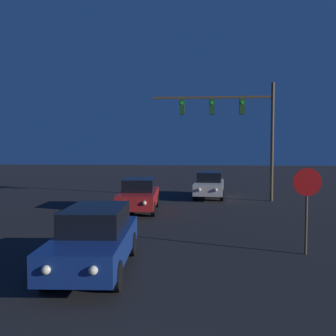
% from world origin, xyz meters
% --- Properties ---
extents(car_near, '(1.85, 4.36, 1.55)m').
position_xyz_m(car_near, '(-1.33, 6.20, 0.80)').
color(car_near, navy).
rests_on(car_near, ground_plane).
extents(car_mid, '(1.85, 4.36, 1.55)m').
position_xyz_m(car_mid, '(-1.56, 14.73, 0.80)').
color(car_mid, '#B21E1E').
rests_on(car_mid, ground_plane).
extents(car_far, '(1.97, 4.39, 1.55)m').
position_xyz_m(car_far, '(1.93, 19.82, 0.80)').
color(car_far, beige).
rests_on(car_far, ground_plane).
extents(traffic_signal_mast, '(6.84, 0.30, 6.65)m').
position_xyz_m(traffic_signal_mast, '(3.39, 18.64, 4.61)').
color(traffic_signal_mast, brown).
rests_on(traffic_signal_mast, ground_plane).
extents(stop_sign, '(0.79, 0.07, 2.46)m').
position_xyz_m(stop_sign, '(4.27, 7.97, 1.74)').
color(stop_sign, brown).
rests_on(stop_sign, ground_plane).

